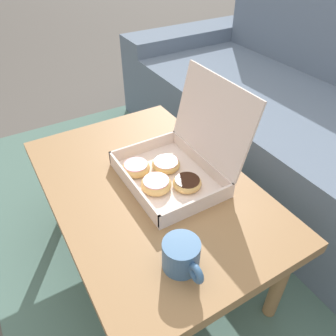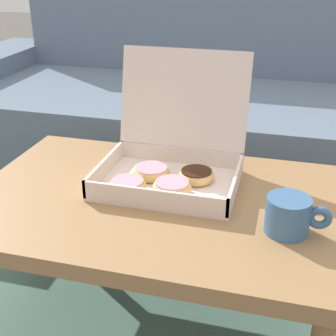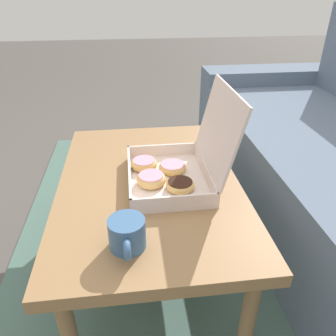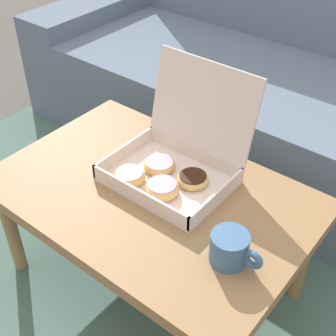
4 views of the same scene
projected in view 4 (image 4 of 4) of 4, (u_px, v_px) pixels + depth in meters
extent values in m
plane|color=#514C47|center=(170.00, 265.00, 1.66)|extent=(12.00, 12.00, 0.00)
cube|color=#4C6B60|center=(217.00, 218.00, 1.84)|extent=(2.52, 1.93, 0.01)
cube|color=slate|center=(273.00, 130.00, 1.95)|extent=(1.92, 0.68, 0.44)
cube|color=slate|center=(328.00, 43.00, 2.08)|extent=(1.92, 0.20, 0.91)
cube|color=slate|center=(104.00, 46.00, 2.52)|extent=(0.24, 0.88, 0.52)
cube|color=#997047|center=(151.00, 196.00, 1.37)|extent=(0.92, 0.61, 0.04)
cylinder|color=#997047|center=(11.00, 231.00, 1.54)|extent=(0.04, 0.04, 0.37)
cylinder|color=#997047|center=(115.00, 160.00, 1.84)|extent=(0.04, 0.04, 0.37)
cylinder|color=#997047|center=(303.00, 258.00, 1.45)|extent=(0.04, 0.04, 0.37)
cube|color=silver|center=(168.00, 180.00, 1.39)|extent=(0.35, 0.27, 0.01)
cube|color=silver|center=(139.00, 196.00, 1.29)|extent=(0.35, 0.01, 0.05)
cube|color=silver|center=(194.00, 153.00, 1.45)|extent=(0.35, 0.01, 0.05)
cube|color=silver|center=(125.00, 151.00, 1.46)|extent=(0.01, 0.27, 0.05)
cube|color=silver|center=(217.00, 198.00, 1.29)|extent=(0.01, 0.27, 0.05)
cube|color=silver|center=(203.00, 105.00, 1.38)|extent=(0.35, 0.07, 0.26)
torus|color=#E0B266|center=(160.00, 164.00, 1.42)|extent=(0.10, 0.10, 0.03)
cylinder|color=pink|center=(160.00, 162.00, 1.41)|extent=(0.08, 0.08, 0.01)
torus|color=#E0B266|center=(193.00, 179.00, 1.36)|extent=(0.09, 0.09, 0.03)
cylinder|color=black|center=(193.00, 177.00, 1.36)|extent=(0.08, 0.08, 0.01)
torus|color=#E0B266|center=(130.00, 177.00, 1.37)|extent=(0.09, 0.09, 0.03)
cylinder|color=pink|center=(129.00, 174.00, 1.36)|extent=(0.08, 0.08, 0.01)
torus|color=#E0B266|center=(162.00, 188.00, 1.33)|extent=(0.10, 0.10, 0.04)
cylinder|color=pink|center=(162.00, 186.00, 1.32)|extent=(0.08, 0.08, 0.02)
cylinder|color=#3D6693|center=(229.00, 248.00, 1.13)|extent=(0.10, 0.10, 0.08)
torus|color=#3D6693|center=(253.00, 260.00, 1.09)|extent=(0.05, 0.02, 0.05)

